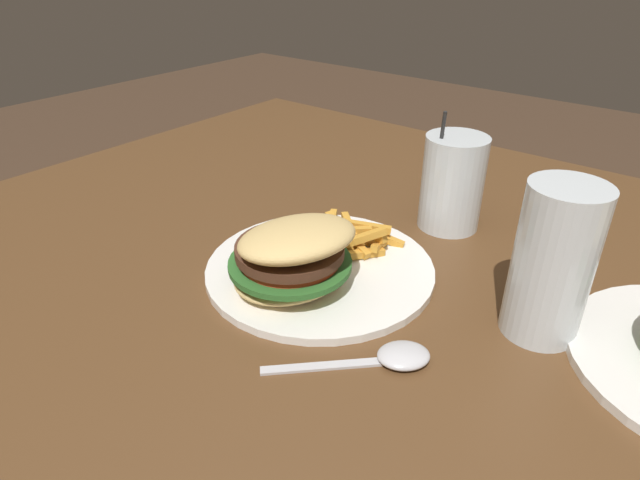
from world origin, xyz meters
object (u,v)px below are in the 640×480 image
object	(u,v)px
juice_glass	(452,185)
spoon	(395,357)
beer_glass	(552,267)
meal_plate_near	(306,259)

from	to	relation	value
juice_glass	spoon	bearing A→B (deg)	17.52
beer_glass	juice_glass	world-z (taller)	juice_glass
meal_plate_near	juice_glass	xyz separation A→B (m)	(-0.24, 0.06, 0.03)
beer_glass	juice_glass	xyz separation A→B (m)	(-0.15, -0.18, -0.02)
meal_plate_near	juice_glass	distance (m)	0.25
juice_glass	meal_plate_near	bearing A→B (deg)	-14.56
beer_glass	spoon	xyz separation A→B (m)	(0.14, -0.09, -0.07)
beer_glass	meal_plate_near	bearing A→B (deg)	-70.68
meal_plate_near	spoon	distance (m)	0.16
beer_glass	juice_glass	bearing A→B (deg)	-130.43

